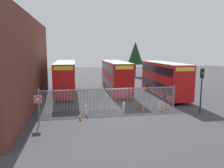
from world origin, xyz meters
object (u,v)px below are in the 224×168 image
at_px(double_decker_bus_behind_fence_left, 116,76).
at_px(traffic_cone_by_gate, 143,107).
at_px(speed_limit_sign_post, 38,102).
at_px(traffic_light_kerbside, 202,82).
at_px(bollard_center_front, 124,107).
at_px(traffic_cone_near_kerb, 166,106).
at_px(double_decker_bus_behind_fence_right, 65,77).
at_px(bollard_near_right, 159,105).
at_px(bollard_near_left, 86,110).
at_px(traffic_cone_mid_forecourt, 80,116).
at_px(double_decker_bus_near_gate, 164,78).

height_order(double_decker_bus_behind_fence_left, traffic_cone_by_gate, double_decker_bus_behind_fence_left).
xyz_separation_m(speed_limit_sign_post, traffic_light_kerbside, (14.68, 0.44, 1.21)).
height_order(bollard_center_front, traffic_cone_near_kerb, bollard_center_front).
xyz_separation_m(double_decker_bus_behind_fence_right, traffic_cone_near_kerb, (10.41, -9.63, -2.13)).
bearing_deg(traffic_cone_by_gate, bollard_near_right, -8.51).
distance_m(double_decker_bus_behind_fence_right, bollard_near_left, 10.76).
relative_size(traffic_cone_by_gate, traffic_light_kerbside, 0.14).
xyz_separation_m(bollard_near_right, traffic_cone_mid_forecourt, (-7.98, -1.75, -0.19)).
height_order(double_decker_bus_behind_fence_left, double_decker_bus_behind_fence_right, same).
bearing_deg(double_decker_bus_behind_fence_right, traffic_cone_mid_forecourt, -82.30).
relative_size(double_decker_bus_near_gate, double_decker_bus_behind_fence_left, 1.00).
distance_m(bollard_near_right, traffic_light_kerbside, 4.57).
distance_m(double_decker_bus_near_gate, traffic_cone_by_gate, 8.09).
xyz_separation_m(double_decker_bus_behind_fence_left, traffic_light_kerbside, (5.98, -11.56, 0.56)).
height_order(traffic_cone_mid_forecourt, traffic_cone_near_kerb, same).
xyz_separation_m(traffic_cone_mid_forecourt, traffic_cone_near_kerb, (8.83, 2.03, 0.00)).
xyz_separation_m(double_decker_bus_near_gate, double_decker_bus_behind_fence_right, (-12.71, 3.49, 0.00)).
distance_m(double_decker_bus_behind_fence_right, traffic_light_kerbside, 17.44).
distance_m(double_decker_bus_behind_fence_left, double_decker_bus_behind_fence_right, 6.93).
height_order(double_decker_bus_behind_fence_right, traffic_light_kerbside, double_decker_bus_behind_fence_right).
bearing_deg(bollard_center_front, bollard_near_left, -174.25).
bearing_deg(speed_limit_sign_post, double_decker_bus_behind_fence_left, 54.07).
distance_m(double_decker_bus_near_gate, traffic_cone_near_kerb, 6.89).
bearing_deg(bollard_near_right, traffic_cone_near_kerb, 17.74).
bearing_deg(double_decker_bus_behind_fence_right, traffic_cone_by_gate, -50.59).
height_order(double_decker_bus_near_gate, bollard_near_left, double_decker_bus_near_gate).
xyz_separation_m(traffic_cone_mid_forecourt, traffic_light_kerbside, (11.34, -0.05, 2.70)).
relative_size(bollard_center_front, traffic_cone_near_kerb, 1.61).
relative_size(traffic_cone_near_kerb, traffic_light_kerbside, 0.14).
relative_size(double_decker_bus_behind_fence_left, speed_limit_sign_post, 4.50).
distance_m(traffic_cone_near_kerb, speed_limit_sign_post, 12.52).
bearing_deg(bollard_center_front, speed_limit_sign_post, -164.21).
height_order(double_decker_bus_near_gate, double_decker_bus_behind_fence_right, same).
height_order(double_decker_bus_behind_fence_left, traffic_cone_mid_forecourt, double_decker_bus_behind_fence_left).
distance_m(bollard_near_left, traffic_cone_by_gate, 5.83).
bearing_deg(speed_limit_sign_post, double_decker_bus_behind_fence_right, 81.73).
xyz_separation_m(double_decker_bus_behind_fence_left, bollard_center_front, (-1.09, -9.85, -1.95)).
relative_size(bollard_near_left, bollard_near_right, 1.00).
relative_size(double_decker_bus_behind_fence_left, traffic_cone_near_kerb, 18.32).
distance_m(double_decker_bus_behind_fence_left, traffic_cone_near_kerb, 10.33).
distance_m(bollard_near_left, traffic_cone_near_kerb, 8.29).
height_order(bollard_near_left, traffic_cone_mid_forecourt, bollard_near_left).
distance_m(bollard_near_right, speed_limit_sign_post, 11.61).
bearing_deg(double_decker_bus_behind_fence_right, bollard_near_right, -46.03).
bearing_deg(traffic_cone_near_kerb, bollard_center_front, -175.48).
bearing_deg(traffic_cone_near_kerb, traffic_cone_mid_forecourt, -167.07).
bearing_deg(double_decker_bus_behind_fence_right, traffic_light_kerbside, -42.18).
bearing_deg(traffic_cone_mid_forecourt, double_decker_bus_near_gate, 36.27).
height_order(bollard_near_left, bollard_center_front, same).
relative_size(bollard_near_left, traffic_cone_by_gate, 1.61).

